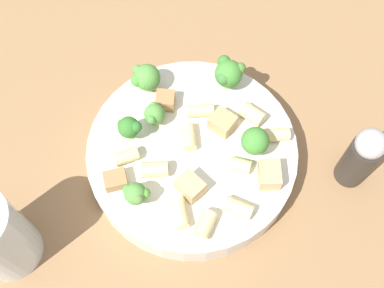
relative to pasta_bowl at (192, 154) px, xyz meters
The scene contains 24 objects.
ground_plane 0.02m from the pasta_bowl, ahead, with size 2.00×2.00×0.00m, color #936D47.
pasta_bowl is the anchor object (origin of this frame).
broccoli_floret_0 0.06m from the pasta_bowl, behind, with size 0.02×0.02×0.03m.
broccoli_floret_1 0.10m from the pasta_bowl, 162.12° to the left, with size 0.03×0.03×0.04m.
broccoli_floret_2 0.08m from the pasta_bowl, 34.36° to the left, with size 0.03×0.03×0.04m.
broccoli_floret_3 0.09m from the pasta_bowl, 94.93° to the right, with size 0.03×0.02×0.03m.
broccoli_floret_4 0.10m from the pasta_bowl, 101.44° to the left, with size 0.03×0.03×0.04m.
broccoli_floret_5 0.08m from the pasta_bowl, 153.76° to the right, with size 0.03×0.02×0.03m.
rigatoni_0 0.08m from the pasta_bowl, 67.47° to the left, with size 0.02×0.02×0.03m, color beige.
rigatoni_1 0.09m from the pasta_bowl, 45.92° to the left, with size 0.01×0.01×0.03m, color beige.
rigatoni_2 0.06m from the pasta_bowl, 13.01° to the left, with size 0.01×0.01×0.02m, color beige.
rigatoni_3 0.05m from the pasta_bowl, 105.49° to the right, with size 0.02×0.02×0.03m, color beige.
rigatoni_4 0.07m from the pasta_bowl, 131.13° to the right, with size 0.01×0.01×0.03m, color beige.
rigatoni_5 0.09m from the pasta_bowl, 18.32° to the right, with size 0.02×0.02×0.03m, color beige.
rigatoni_6 0.05m from the pasta_bowl, 116.00° to the left, with size 0.01×0.01×0.03m, color beige.
rigatoni_7 0.02m from the pasta_bowl, 146.53° to the left, with size 0.02×0.02×0.03m, color beige.
rigatoni_8 0.09m from the pasta_bowl, 43.25° to the right, with size 0.02×0.02×0.03m, color beige.
rigatoni_9 0.08m from the pasta_bowl, 60.59° to the right, with size 0.01×0.01×0.03m, color beige.
chicken_chunk_0 0.07m from the pasta_bowl, 156.47° to the left, with size 0.02×0.02×0.02m, color #A87A4C.
chicken_chunk_1 0.05m from the pasta_bowl, 76.70° to the left, with size 0.03×0.02×0.02m, color tan.
chicken_chunk_2 0.05m from the pasta_bowl, 54.11° to the right, with size 0.03×0.02×0.02m, color tan.
chicken_chunk_3 0.09m from the pasta_bowl, 115.09° to the right, with size 0.02×0.02×0.01m, color #A87A4C.
chicken_chunk_4 0.09m from the pasta_bowl, 14.06° to the left, with size 0.03×0.02×0.02m, color tan.
pepper_shaker 0.18m from the pasta_bowl, 33.03° to the left, with size 0.03×0.03×0.09m.
Camera 1 is at (0.14, -0.18, 0.51)m, focal length 45.00 mm.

